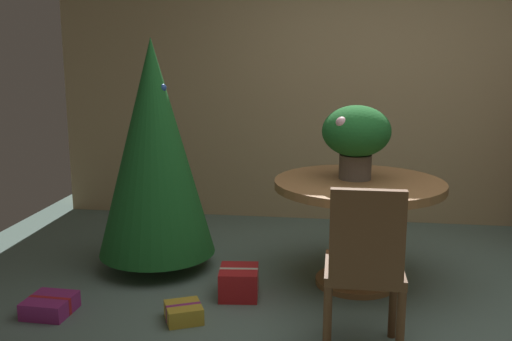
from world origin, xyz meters
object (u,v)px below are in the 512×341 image
at_px(flower_vase, 356,134).
at_px(gift_box_purple, 50,305).
at_px(round_dining_table, 358,210).
at_px(wooden_chair_near, 365,264).
at_px(gift_box_gold, 184,312).
at_px(gift_box_red, 239,282).
at_px(holiday_tree, 154,148).

distance_m(flower_vase, gift_box_purple, 2.24).
xyz_separation_m(round_dining_table, wooden_chair_near, (0.00, -1.02, -0.00)).
bearing_deg(gift_box_gold, wooden_chair_near, -16.34).
relative_size(wooden_chair_near, gift_box_gold, 3.34).
xyz_separation_m(wooden_chair_near, gift_box_purple, (-1.88, 0.28, -0.48)).
bearing_deg(round_dining_table, gift_box_purple, -158.62).
bearing_deg(gift_box_purple, gift_box_red, 20.72).
distance_m(round_dining_table, wooden_chair_near, 1.02).
distance_m(round_dining_table, gift_box_purple, 2.08).
xyz_separation_m(round_dining_table, holiday_tree, (-1.46, 0.12, 0.38)).
bearing_deg(flower_vase, wooden_chair_near, -88.42).
xyz_separation_m(flower_vase, gift_box_red, (-0.74, -0.37, -0.95)).
relative_size(round_dining_table, gift_box_gold, 4.05).
bearing_deg(gift_box_red, gift_box_gold, -124.07).
relative_size(round_dining_table, holiday_tree, 0.68).
height_order(round_dining_table, flower_vase, flower_vase).
relative_size(holiday_tree, gift_box_purple, 5.83).
bearing_deg(gift_box_red, wooden_chair_near, -42.33).
bearing_deg(wooden_chair_near, flower_vase, 91.58).
xyz_separation_m(gift_box_gold, gift_box_purple, (-0.84, -0.02, 0.00)).
distance_m(flower_vase, gift_box_red, 1.26).
distance_m(flower_vase, holiday_tree, 1.44).
bearing_deg(holiday_tree, gift_box_red, -32.25).
height_order(wooden_chair_near, gift_box_red, wooden_chair_near).
height_order(round_dining_table, gift_box_purple, round_dining_table).
relative_size(holiday_tree, gift_box_gold, 5.97).
xyz_separation_m(holiday_tree, gift_box_red, (0.69, -0.43, -0.81)).
height_order(wooden_chair_near, holiday_tree, holiday_tree).
bearing_deg(holiday_tree, gift_box_purple, -116.30).
bearing_deg(gift_box_purple, round_dining_table, 21.38).
bearing_deg(wooden_chair_near, gift_box_gold, 163.66).
relative_size(flower_vase, holiday_tree, 0.30).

